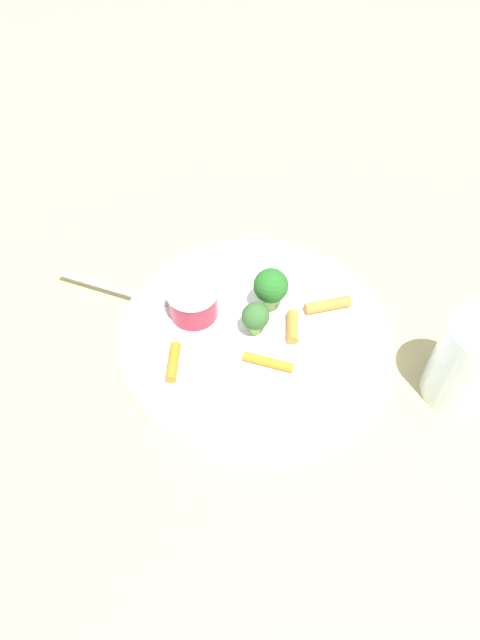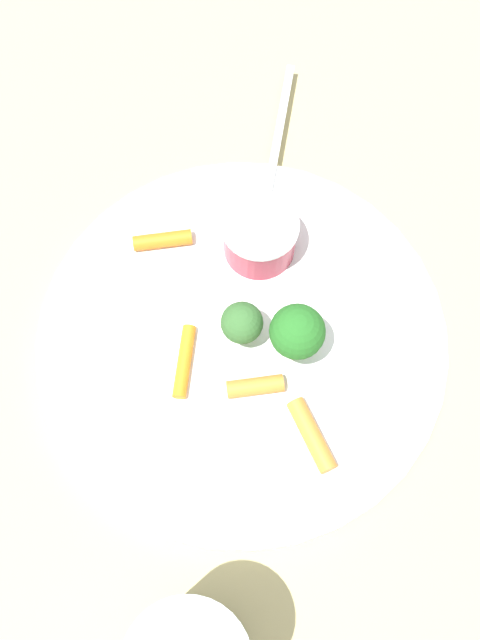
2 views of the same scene
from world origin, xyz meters
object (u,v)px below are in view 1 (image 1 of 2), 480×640
carrot_stick_3 (293,327)px  broccoli_floret_1 (250,317)px  fork (125,292)px  drinking_glass (469,362)px  broccoli_floret_0 (271,287)px  sauce_cup (193,302)px  plate (255,335)px  carrot_stick_1 (328,305)px  carrot_stick_2 (173,362)px  carrot_stick_0 (268,362)px

carrot_stick_3 → broccoli_floret_1: bearing=43.3°
fork → broccoli_floret_1: bearing=-159.2°
fork → drinking_glass: drinking_glass is taller
broccoli_floret_0 → drinking_glass: 0.22m
sauce_cup → fork: 0.09m
fork → drinking_glass: (-0.36, -0.15, 0.04)m
plate → carrot_stick_1: size_ratio=5.70×
carrot_stick_1 → carrot_stick_2: carrot_stick_1 is taller
plate → sauce_cup: (0.07, 0.03, 0.03)m
carrot_stick_3 → drinking_glass: drinking_glass is taller
broccoli_floret_1 → carrot_stick_3: bearing=-136.7°
broccoli_floret_0 → drinking_glass: drinking_glass is taller
broccoli_floret_1 → fork: broccoli_floret_1 is taller
fork → plate: bearing=-158.6°
plate → fork: (0.15, 0.06, 0.01)m
broccoli_floret_1 → carrot_stick_3: size_ratio=1.03×
carrot_stick_2 → carrot_stick_3: (-0.07, -0.12, 0.00)m
broccoli_floret_0 → broccoli_floret_1: 0.04m
plate → carrot_stick_2: bearing=69.5°
carrot_stick_3 → fork: bearing=26.0°
carrot_stick_2 → drinking_glass: bearing=-142.7°
carrot_stick_0 → fork: carrot_stick_0 is taller
broccoli_floret_1 → drinking_glass: (-0.21, -0.09, 0.02)m
broccoli_floret_1 → drinking_glass: 0.23m
sauce_cup → carrot_stick_0: sauce_cup is taller
plate → fork: fork is taller
broccoli_floret_0 → drinking_glass: (-0.21, -0.05, 0.01)m
plate → carrot_stick_1: bearing=-116.4°
carrot_stick_1 → fork: bearing=36.1°
carrot_stick_3 → carrot_stick_0: bearing=100.5°
carrot_stick_1 → carrot_stick_2: (0.08, 0.17, -0.00)m
plate → carrot_stick_3: size_ratio=7.51×
carrot_stick_3 → fork: 0.20m
fork → sauce_cup: bearing=-158.0°
plate → broccoli_floret_0: broccoli_floret_0 is taller
carrot_stick_2 → broccoli_floret_1: bearing=-108.5°
carrot_stick_2 → carrot_stick_1: bearing=-113.3°
sauce_cup → carrot_stick_0: (-0.11, -0.00, -0.01)m
broccoli_floret_1 → carrot_stick_0: (-0.05, 0.02, -0.02)m
drinking_glass → plate: bearing=23.5°
sauce_cup → drinking_glass: 0.30m
carrot_stick_2 → carrot_stick_3: size_ratio=1.12×
broccoli_floret_1 → carrot_stick_1: (-0.05, -0.09, -0.02)m
plate → carrot_stick_1: (-0.04, -0.08, 0.01)m
broccoli_floret_1 → carrot_stick_0: 0.05m
plate → carrot_stick_0: (-0.04, 0.02, 0.01)m
broccoli_floret_0 → carrot_stick_1: size_ratio=1.05×
sauce_cup → broccoli_floret_1: 0.07m
broccoli_floret_1 → broccoli_floret_0: bearing=-82.2°
broccoli_floret_0 → carrot_stick_3: bearing=167.4°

